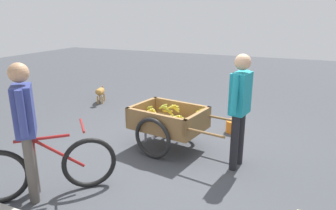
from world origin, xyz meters
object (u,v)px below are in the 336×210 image
object	(u,v)px
dog	(100,92)
plastic_bucket	(233,126)
vendor_person	(240,102)
bicycle	(46,168)
cyclist_person	(25,121)
fruit_cart	(169,122)

from	to	relation	value
dog	plastic_bucket	xyz separation A→B (m)	(-3.41, 0.65, -0.16)
plastic_bucket	vendor_person	bearing A→B (deg)	103.68
bicycle	plastic_bucket	xyz separation A→B (m)	(-1.60, -2.93, -0.24)
vendor_person	cyclist_person	size ratio (longest dim) A/B	1.00
cyclist_person	vendor_person	bearing A→B (deg)	-139.51
fruit_cart	vendor_person	distance (m)	1.25
cyclist_person	dog	size ratio (longest dim) A/B	2.58
cyclist_person	dog	distance (m)	4.11
fruit_cart	bicycle	world-z (taller)	bicycle
vendor_person	bicycle	world-z (taller)	vendor_person
vendor_person	plastic_bucket	size ratio (longest dim) A/B	5.84
bicycle	plastic_bucket	bearing A→B (deg)	-118.66
fruit_cart	cyclist_person	world-z (taller)	cyclist_person
fruit_cart	bicycle	distance (m)	1.98
bicycle	plastic_bucket	world-z (taller)	bicycle
bicycle	cyclist_person	bearing A→B (deg)	43.76
bicycle	dog	size ratio (longest dim) A/B	1.99
fruit_cart	dog	size ratio (longest dim) A/B	2.81
vendor_person	bicycle	size ratio (longest dim) A/B	1.29
plastic_bucket	bicycle	bearing A→B (deg)	61.34
fruit_cart	dog	distance (m)	3.14
fruit_cart	plastic_bucket	bearing A→B (deg)	-126.11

